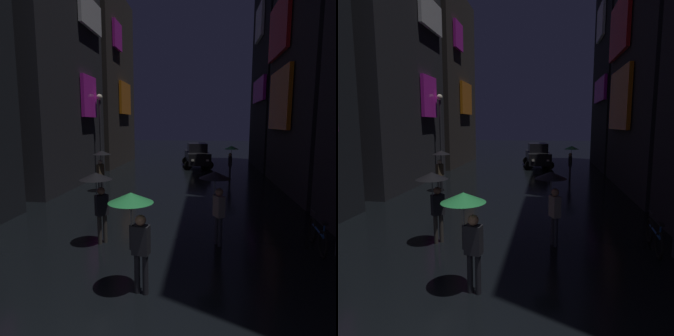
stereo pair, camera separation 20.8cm
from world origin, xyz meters
TOP-DOWN VIEW (x-y plane):
  - building_left_mid at (-7.49, 13.00)m, footprint 4.25×7.98m
  - building_left_far at (-7.49, 21.99)m, footprint 4.25×7.98m
  - building_right_far at (7.49, 21.66)m, footprint 4.25×7.34m
  - pedestrian_foreground_right_green at (0.10, 2.48)m, footprint 0.90×0.90m
  - pedestrian_midstreet_centre_black at (1.80, 5.29)m, footprint 0.90×0.90m
  - pedestrian_near_crossing_black at (-1.50, 4.80)m, footprint 0.90×0.90m
  - pedestrian_foreground_left_black at (-3.72, 11.34)m, footprint 0.90×0.90m
  - pedestrian_midstreet_left_green at (3.05, 15.58)m, footprint 0.90×0.90m
  - bicycle_parked_at_storefront at (4.60, 5.25)m, footprint 0.24×1.82m
  - car_distant at (0.82, 21.08)m, footprint 2.64×4.32m
  - streetlamp_left_far at (-5.00, 14.91)m, footprint 0.36×0.36m

SIDE VIEW (x-z plane):
  - bicycle_parked_at_storefront at x=4.60m, z-range -0.09..0.87m
  - car_distant at x=0.82m, z-range -0.03..1.89m
  - pedestrian_foreground_right_green at x=0.10m, z-range 0.61..2.73m
  - pedestrian_midstreet_centre_black at x=1.80m, z-range 0.61..2.73m
  - pedestrian_near_crossing_black at x=-1.50m, z-range 0.61..2.73m
  - pedestrian_foreground_left_black at x=-3.72m, z-range 0.61..2.73m
  - pedestrian_midstreet_left_green at x=3.05m, z-range 0.61..2.73m
  - streetlamp_left_far at x=-5.00m, z-range 0.68..5.93m
  - building_left_far at x=-7.49m, z-range 0.00..13.94m
  - building_left_mid at x=-7.49m, z-range 0.01..17.68m
  - building_right_far at x=7.49m, z-range 0.00..20.67m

